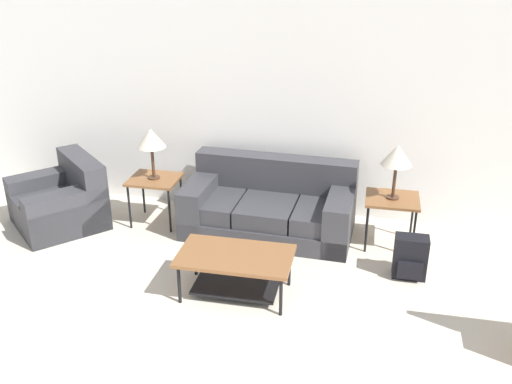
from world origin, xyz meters
TOP-DOWN VIEW (x-y plane):
  - wall_back at (0.00, 4.43)m, footprint 8.92×0.06m
  - couch at (-0.09, 3.81)m, footprint 1.97×1.06m
  - armchair at (-2.55, 3.47)m, footprint 1.36×1.35m
  - coffee_table at (-0.16, 2.44)m, footprint 1.09×0.63m
  - side_table_left at (-1.46, 3.74)m, footprint 0.58×0.51m
  - side_table_right at (1.29, 3.74)m, footprint 0.58×0.51m
  - table_lamp_left at (-1.46, 3.74)m, footprint 0.33×0.33m
  - table_lamp_right at (1.29, 3.74)m, footprint 0.33×0.33m
  - backpack at (1.49, 3.10)m, footprint 0.33×0.27m

SIDE VIEW (x-z plane):
  - backpack at x=1.49m, z-range -0.01..0.45m
  - armchair at x=-2.55m, z-range -0.12..0.68m
  - couch at x=-0.09m, z-range -0.12..0.70m
  - coffee_table at x=-0.16m, z-range 0.10..0.54m
  - side_table_left at x=-1.46m, z-range 0.23..0.81m
  - side_table_right at x=1.29m, z-range 0.23..0.81m
  - table_lamp_left at x=-1.46m, z-range 0.76..1.37m
  - table_lamp_right at x=1.29m, z-range 0.76..1.37m
  - wall_back at x=0.00m, z-range 0.00..2.60m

